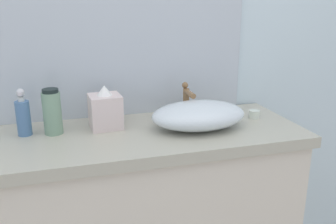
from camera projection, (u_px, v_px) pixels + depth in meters
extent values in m
cube|color=silver|center=(132.00, 29.00, 1.61)|extent=(6.00, 0.06, 2.60)
cube|color=#B1AD99|center=(135.00, 138.00, 1.45)|extent=(1.37, 0.51, 0.04)
cube|color=#B2BCC6|center=(120.00, 0.00, 1.53)|extent=(1.13, 0.01, 1.01)
ellipsoid|color=silver|center=(199.00, 115.00, 1.48)|extent=(0.39, 0.26, 0.11)
cylinder|color=brown|center=(186.00, 103.00, 1.62)|extent=(0.03, 0.03, 0.13)
cylinder|color=brown|center=(190.00, 94.00, 1.56)|extent=(0.02, 0.10, 0.02)
sphere|color=brown|center=(185.00, 85.00, 1.62)|extent=(0.03, 0.03, 0.03)
cylinder|color=#4A709D|center=(23.00, 118.00, 1.40)|extent=(0.05, 0.05, 0.14)
cylinder|color=silver|center=(21.00, 99.00, 1.37)|extent=(0.02, 0.02, 0.02)
sphere|color=silver|center=(20.00, 93.00, 1.37)|extent=(0.03, 0.03, 0.03)
cylinder|color=silver|center=(20.00, 93.00, 1.36)|extent=(0.01, 0.02, 0.01)
cylinder|color=gray|center=(52.00, 113.00, 1.41)|extent=(0.07, 0.07, 0.17)
cylinder|color=black|center=(50.00, 91.00, 1.38)|extent=(0.06, 0.06, 0.01)
cube|color=beige|center=(105.00, 111.00, 1.48)|extent=(0.13, 0.13, 0.14)
cone|color=white|center=(104.00, 91.00, 1.45)|extent=(0.07, 0.07, 0.04)
cylinder|color=silver|center=(254.00, 114.00, 1.62)|extent=(0.05, 0.05, 0.04)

